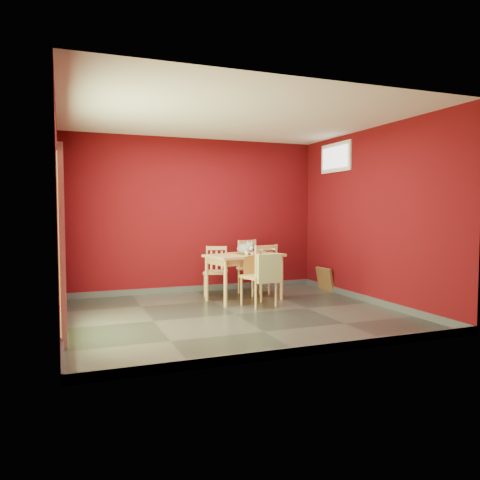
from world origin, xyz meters
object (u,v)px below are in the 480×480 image
object	(u,v)px
cat	(245,247)
picture_frame	(325,279)
tote_bag	(269,268)
chair_far_left	(216,270)
chair_far_right	(252,266)
dining_table	(244,260)
chair_near	(260,275)

from	to	relation	value
cat	picture_frame	size ratio (longest dim) A/B	1.14
tote_bag	chair_far_left	bearing A→B (deg)	104.53
chair_far_right	cat	bearing A→B (deg)	-122.47
chair_far_right	tote_bag	size ratio (longest dim) A/B	1.87
chair_far_left	picture_frame	distance (m)	2.00
cat	chair_far_right	bearing A→B (deg)	65.59
chair_far_left	tote_bag	xyz separation A→B (m)	(0.36, -1.38, 0.18)
dining_table	chair_far_right	bearing A→B (deg)	55.89
chair_near	picture_frame	xyz separation A→B (m)	(1.64, 0.87, -0.27)
tote_bag	picture_frame	size ratio (longest dim) A/B	1.17
dining_table	chair_far_right	distance (m)	0.65
picture_frame	tote_bag	bearing A→B (deg)	-145.94
chair_far_right	cat	distance (m)	0.77
chair_near	tote_bag	bearing A→B (deg)	-81.70
chair_far_right	tote_bag	distance (m)	1.33
chair_far_right	cat	size ratio (longest dim) A/B	1.93
chair_far_left	cat	xyz separation A→B (m)	(0.28, -0.64, 0.44)
dining_table	chair_far_left	world-z (taller)	chair_far_left
dining_table	tote_bag	size ratio (longest dim) A/B	2.63
picture_frame	chair_far_left	bearing A→B (deg)	171.71
picture_frame	dining_table	bearing A→B (deg)	-169.39
chair_near	cat	xyz separation A→B (m)	(-0.04, 0.51, 0.38)
dining_table	picture_frame	size ratio (longest dim) A/B	3.08
chair_far_left	tote_bag	distance (m)	1.43
tote_bag	picture_frame	bearing A→B (deg)	34.06
dining_table	tote_bag	world-z (taller)	tote_bag
chair_far_right	picture_frame	distance (m)	1.37
tote_bag	picture_frame	world-z (taller)	tote_bag
chair_near	cat	size ratio (longest dim) A/B	1.94
chair_far_left	picture_frame	bearing A→B (deg)	-8.29
chair_far_right	chair_near	size ratio (longest dim) A/B	0.99
chair_far_right	cat	world-z (taller)	cat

